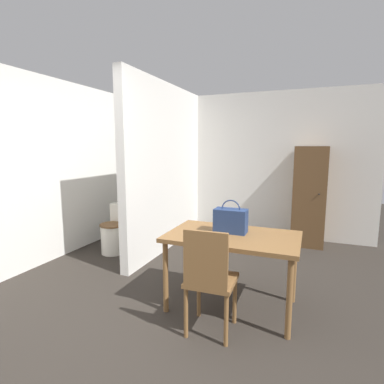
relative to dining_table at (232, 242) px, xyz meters
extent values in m
plane|color=#2D2823|center=(-0.72, -1.14, -0.66)|extent=(16.00, 16.00, 0.00)
cube|color=white|center=(-0.72, 2.65, 0.59)|extent=(4.84, 0.12, 2.50)
cube|color=white|center=(-2.70, 0.72, 0.59)|extent=(0.12, 4.73, 2.50)
cube|color=white|center=(-1.40, 1.40, 0.59)|extent=(0.12, 2.38, 2.50)
cube|color=brown|center=(0.00, 0.00, 0.06)|extent=(1.24, 0.76, 0.04)
cylinder|color=brown|center=(-0.56, -0.32, -0.31)|extent=(0.05, 0.05, 0.70)
cylinder|color=brown|center=(0.56, -0.32, -0.31)|extent=(0.05, 0.05, 0.70)
cylinder|color=brown|center=(-0.56, 0.32, -0.31)|extent=(0.05, 0.05, 0.70)
cylinder|color=brown|center=(0.56, 0.32, -0.31)|extent=(0.05, 0.05, 0.70)
cube|color=brown|center=(-0.06, -0.44, -0.21)|extent=(0.41, 0.41, 0.04)
cube|color=brown|center=(-0.06, -0.63, 0.04)|extent=(0.36, 0.04, 0.46)
cylinder|color=brown|center=(-0.24, -0.28, -0.44)|extent=(0.04, 0.04, 0.43)
cylinder|color=brown|center=(0.10, -0.27, -0.44)|extent=(0.04, 0.04, 0.43)
cylinder|color=brown|center=(-0.23, -0.62, -0.44)|extent=(0.04, 0.04, 0.43)
cylinder|color=brown|center=(0.11, -0.60, -0.44)|extent=(0.04, 0.04, 0.43)
cylinder|color=silver|center=(-2.02, 0.83, -0.45)|extent=(0.36, 0.36, 0.42)
cylinder|color=brown|center=(-2.02, 0.83, -0.23)|extent=(0.38, 0.38, 0.02)
cube|color=silver|center=(-2.02, 1.08, -0.10)|extent=(0.32, 0.18, 0.29)
cube|color=navy|center=(-0.04, 0.07, 0.19)|extent=(0.32, 0.16, 0.23)
torus|color=navy|center=(-0.04, 0.07, 0.31)|extent=(0.19, 0.01, 0.19)
cube|color=brown|center=(0.66, 2.33, 0.13)|extent=(0.49, 0.47, 1.58)
sphere|color=black|center=(0.79, 2.09, 0.21)|extent=(0.02, 0.02, 0.02)
camera|label=1|loc=(0.67, -2.72, 0.91)|focal=28.00mm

